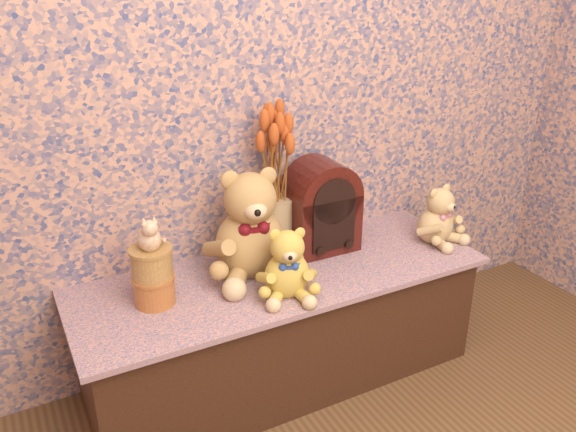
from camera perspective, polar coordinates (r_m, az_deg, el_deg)
name	(u,v)px	position (r m, az deg, el deg)	size (l,w,h in m)	color
display_shelf	(282,326)	(2.23, -0.61, -10.54)	(1.48, 0.53, 0.45)	#3B4B7A
teddy_large	(250,217)	(2.04, -3.73, -0.12)	(0.33, 0.39, 0.41)	#A77D40
teddy_medium	(287,258)	(1.93, -0.10, -4.11)	(0.20, 0.24, 0.26)	gold
teddy_small	(437,211)	(2.37, 14.16, 0.43)	(0.19, 0.23, 0.25)	tan
cathedral_radio	(321,205)	(2.22, 3.22, 1.07)	(0.26, 0.18, 0.35)	#39100A
ceramic_vase	(275,227)	(2.20, -1.25, -1.02)	(0.13, 0.13, 0.22)	tan
dried_stalks	(274,149)	(2.09, -1.32, 6.44)	(0.20, 0.20, 0.38)	#BA4C1D
biscuit_tin_lower	(154,290)	(1.96, -12.75, -6.97)	(0.13, 0.13, 0.10)	gold
biscuit_tin_upper	(152,263)	(1.91, -13.02, -4.45)	(0.13, 0.13, 0.10)	#D5BD5D
cat_figurine	(148,231)	(1.87, -13.33, -1.44)	(0.09, 0.10, 0.12)	silver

